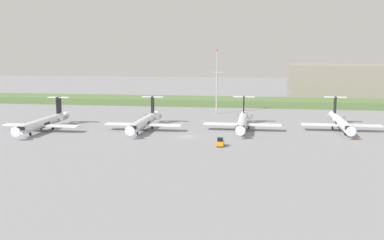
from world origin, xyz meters
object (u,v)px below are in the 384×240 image
object	(u,v)px
regional_jet_fourth	(340,122)
baggage_tug	(220,142)
regional_jet_third	(242,121)
regional_jet_nearest	(44,122)
safety_cone_front_marker	(341,141)
safety_cone_mid_marker	(356,142)
regional_jet_second	(145,121)
antenna_mast	(217,88)

from	to	relation	value
regional_jet_fourth	baggage_tug	world-z (taller)	regional_jet_fourth
regional_jet_third	baggage_tug	size ratio (longest dim) A/B	9.69
regional_jet_nearest	regional_jet_fourth	world-z (taller)	same
baggage_tug	safety_cone_front_marker	bearing A→B (deg)	17.52
regional_jet_third	safety_cone_mid_marker	world-z (taller)	regional_jet_third
regional_jet_second	antenna_mast	world-z (taller)	antenna_mast
baggage_tug	safety_cone_mid_marker	distance (m)	35.56
regional_jet_third	baggage_tug	xyz separation A→B (m)	(-4.50, -24.55, -1.53)
regional_jet_third	regional_jet_second	bearing A→B (deg)	-171.00
regional_jet_second	regional_jet_third	xyz separation A→B (m)	(28.85, 4.57, 0.00)
regional_jet_fourth	antenna_mast	size ratio (longest dim) A/B	1.30
regional_jet_nearest	regional_jet_second	world-z (taller)	same
regional_jet_second	safety_cone_front_marker	size ratio (longest dim) A/B	56.36
antenna_mast	baggage_tug	distance (m)	57.80
regional_jet_fourth	regional_jet_third	bearing A→B (deg)	-173.69
antenna_mast	safety_cone_mid_marker	xyz separation A→B (m)	(40.51, -47.03, -9.59)
regional_jet_fourth	safety_cone_mid_marker	distance (m)	18.16
antenna_mast	regional_jet_third	bearing A→B (deg)	-71.45
baggage_tug	safety_cone_mid_marker	size ratio (longest dim) A/B	5.82
regional_jet_nearest	safety_cone_mid_marker	xyz separation A→B (m)	(87.57, -4.36, -2.26)
regional_jet_nearest	safety_cone_front_marker	bearing A→B (deg)	-3.06
baggage_tug	antenna_mast	bearing A→B (deg)	96.35
regional_jet_third	regional_jet_fourth	world-z (taller)	same
regional_jet_fourth	safety_cone_front_marker	world-z (taller)	regional_jet_fourth
safety_cone_front_marker	safety_cone_mid_marker	distance (m)	3.75
antenna_mast	baggage_tug	size ratio (longest dim) A/B	7.44
regional_jet_nearest	regional_jet_fourth	bearing A→B (deg)	8.94
antenna_mast	safety_cone_front_marker	bearing A→B (deg)	-52.06
regional_jet_fourth	antenna_mast	world-z (taller)	antenna_mast
regional_jet_third	safety_cone_mid_marker	distance (m)	33.26
regional_jet_second	regional_jet_fourth	size ratio (longest dim) A/B	1.00
regional_jet_second	baggage_tug	world-z (taller)	regional_jet_second
baggage_tug	safety_cone_front_marker	size ratio (longest dim) A/B	5.82
regional_jet_fourth	antenna_mast	bearing A→B (deg)	143.69
antenna_mast	safety_cone_front_marker	distance (m)	60.55
regional_jet_second	safety_cone_front_marker	world-z (taller)	regional_jet_second
regional_jet_second	safety_cone_front_marker	bearing A→B (deg)	-10.71
regional_jet_second	regional_jet_nearest	bearing A→B (deg)	-168.54
antenna_mast	safety_cone_mid_marker	bearing A→B (deg)	-49.26
safety_cone_front_marker	regional_jet_second	bearing A→B (deg)	169.29
regional_jet_third	safety_cone_front_marker	bearing A→B (deg)	-29.92
regional_jet_fourth	antenna_mast	xyz separation A→B (m)	(-39.53, 29.04, 7.33)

